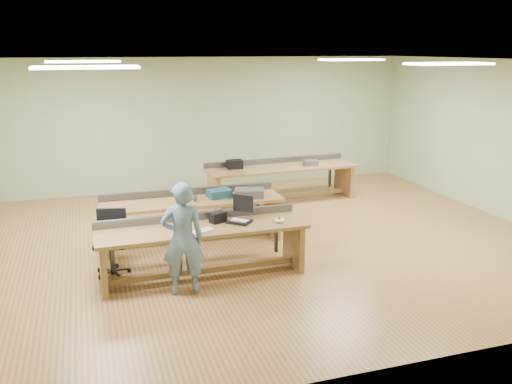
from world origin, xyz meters
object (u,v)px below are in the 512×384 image
(person, at_px, (183,239))
(parts_bin_grey, at_px, (249,193))
(workbench_mid, at_px, (192,210))
(parts_bin_teal, at_px, (219,193))
(camera_bag, at_px, (218,217))
(laptop_base, at_px, (239,221))
(workbench_front, at_px, (202,239))
(workbench_back, at_px, (281,175))
(mug, at_px, (194,199))
(task_chair, at_px, (112,251))
(drinks_can, at_px, (193,198))

(person, relative_size, parts_bin_grey, 3.17)
(workbench_mid, height_order, parts_bin_teal, parts_bin_teal)
(person, bearing_deg, camera_bag, -130.58)
(person, relative_size, laptop_base, 4.78)
(workbench_front, bearing_deg, workbench_back, 54.08)
(workbench_front, distance_m, person, 0.64)
(parts_bin_grey, bearing_deg, camera_bag, -125.21)
(person, xyz_separation_m, camera_bag, (0.62, 0.60, 0.06))
(workbench_back, xyz_separation_m, mug, (-2.32, -2.14, 0.23))
(workbench_front, relative_size, task_chair, 3.19)
(task_chair, xyz_separation_m, parts_bin_teal, (1.84, 0.92, 0.47))
(person, bearing_deg, drinks_can, -100.05)
(workbench_front, height_order, workbench_back, same)
(drinks_can, bearing_deg, laptop_base, -72.02)
(workbench_front, distance_m, parts_bin_teal, 1.57)
(task_chair, xyz_separation_m, parts_bin_grey, (2.34, 0.80, 0.47))
(workbench_back, xyz_separation_m, parts_bin_teal, (-1.86, -2.02, 0.25))
(task_chair, bearing_deg, drinks_can, 42.07)
(parts_bin_grey, bearing_deg, mug, 179.89)
(parts_bin_grey, distance_m, drinks_can, 0.97)
(person, height_order, mug, person)
(mug, height_order, drinks_can, drinks_can)
(mug, xyz_separation_m, drinks_can, (-0.02, -0.02, 0.01))
(parts_bin_teal, xyz_separation_m, drinks_can, (-0.47, -0.13, -0.01))
(workbench_mid, bearing_deg, workbench_front, -95.07)
(workbench_front, bearing_deg, parts_bin_teal, 66.71)
(drinks_can, bearing_deg, person, -105.60)
(workbench_back, height_order, parts_bin_grey, parts_bin_grey)
(parts_bin_teal, relative_size, mug, 3.33)
(task_chair, bearing_deg, parts_bin_teal, 38.75)
(workbench_mid, relative_size, person, 1.95)
(workbench_mid, bearing_deg, drinks_can, -92.02)
(workbench_back, distance_m, parts_bin_grey, 2.55)
(workbench_back, bearing_deg, task_chair, -143.96)
(parts_bin_grey, bearing_deg, workbench_front, -130.16)
(mug, distance_m, drinks_can, 0.03)
(drinks_can, bearing_deg, task_chair, -150.03)
(workbench_front, relative_size, drinks_can, 27.78)
(parts_bin_teal, bearing_deg, drinks_can, -164.12)
(laptop_base, bearing_deg, camera_bag, -157.09)
(mug, bearing_deg, laptop_base, -73.05)
(workbench_front, relative_size, workbench_mid, 0.99)
(workbench_back, height_order, laptop_base, workbench_back)
(workbench_front, distance_m, task_chair, 1.35)
(parts_bin_grey, height_order, drinks_can, parts_bin_grey)
(person, bearing_deg, workbench_mid, -99.12)
(person, xyz_separation_m, task_chair, (-0.87, 0.99, -0.43))
(laptop_base, distance_m, mug, 1.37)
(camera_bag, bearing_deg, laptop_base, -40.79)
(person, distance_m, laptop_base, 1.04)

